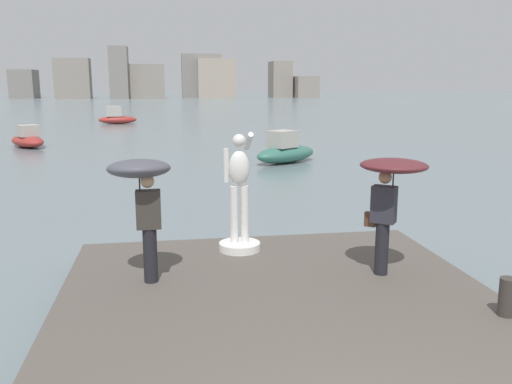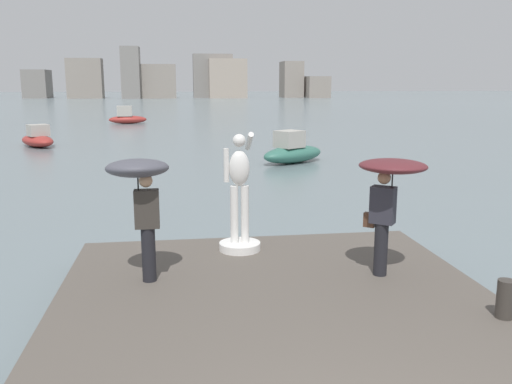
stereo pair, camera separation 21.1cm
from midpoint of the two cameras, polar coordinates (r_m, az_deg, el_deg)
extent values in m
plane|color=slate|center=(43.43, -7.46, 6.69)|extent=(400.00, 400.00, 0.00)
cube|color=#564F47|center=(6.52, 5.26, -19.02)|extent=(6.52, 10.33, 0.40)
cylinder|color=white|center=(10.27, -2.33, -5.74)|extent=(0.78, 0.78, 0.14)
cylinder|color=white|center=(10.10, -2.92, -2.41)|extent=(0.15, 0.15, 1.09)
cylinder|color=white|center=(10.12, -1.79, -2.37)|extent=(0.15, 0.15, 1.09)
ellipsoid|color=white|center=(9.94, -2.40, 2.51)|extent=(0.38, 0.26, 0.66)
sphere|color=white|center=(9.87, -2.42, 5.44)|extent=(0.24, 0.24, 0.24)
cylinder|color=white|center=(9.90, -3.78, 2.82)|extent=(0.10, 0.10, 0.62)
cylinder|color=white|center=(10.17, -1.37, 5.37)|extent=(0.10, 0.59, 0.40)
cylinder|color=black|center=(8.75, -11.77, -6.53)|extent=(0.22, 0.22, 0.88)
cube|color=#38332D|center=(8.56, -11.97, -1.81)|extent=(0.38, 0.25, 0.60)
sphere|color=tan|center=(8.47, -12.09, 1.13)|extent=(0.21, 0.21, 0.21)
cylinder|color=#262626|center=(8.54, -12.85, 0.25)|extent=(0.02, 0.02, 0.52)
ellipsoid|color=#4C4C56|center=(8.48, -12.95, 2.44)|extent=(0.98, 1.00, 0.35)
cylinder|color=black|center=(9.12, 12.48, -5.82)|extent=(0.22, 0.22, 0.88)
cube|color=#2D2D38|center=(8.93, 12.68, -1.28)|extent=(0.45, 0.42, 0.60)
sphere|color=#A87A5B|center=(8.85, 12.81, 1.53)|extent=(0.21, 0.21, 0.21)
cylinder|color=#262626|center=(8.88, 13.59, 0.68)|extent=(0.02, 0.02, 0.53)
ellipsoid|color=#5B2328|center=(8.83, 13.69, 2.72)|extent=(1.51, 1.51, 0.23)
cube|color=#513323|center=(9.08, 11.31, -2.84)|extent=(0.20, 0.19, 0.24)
cylinder|color=#38332D|center=(8.13, 24.31, -10.06)|extent=(0.23, 0.23, 0.53)
ellipsoid|color=#9E2D28|center=(49.39, -14.51, 7.39)|extent=(3.36, 1.51, 0.70)
cube|color=#B2ADA3|center=(49.35, -14.85, 8.24)|extent=(1.34, 1.05, 0.90)
ellipsoid|color=#336B5B|center=(24.27, 2.94, 4.01)|extent=(3.55, 2.99, 0.76)
cube|color=#B2ADA3|center=(24.01, 2.53, 5.61)|extent=(1.45, 1.42, 0.74)
ellipsoid|color=#9E2D28|center=(32.79, -23.13, 4.95)|extent=(2.89, 3.49, 0.66)
cube|color=#B2ADA3|center=(32.51, -23.08, 5.97)|extent=(1.32, 1.26, 0.64)
cube|color=gray|center=(142.38, -23.31, 10.43)|extent=(5.52, 7.46, 6.66)
cube|color=gray|center=(136.03, -18.81, 11.28)|extent=(8.05, 4.43, 9.23)
cube|color=gray|center=(131.50, -14.29, 12.10)|extent=(4.17, 5.83, 11.78)
cube|color=gray|center=(132.57, -11.62, 11.37)|extent=(8.85, 4.23, 7.89)
cube|color=gray|center=(135.44, -5.82, 12.08)|extent=(9.51, 4.25, 10.45)
cube|color=#A89989|center=(133.86, -4.28, 11.85)|extent=(9.01, 6.86, 9.22)
cube|color=gray|center=(138.71, 2.52, 11.77)|extent=(4.86, 7.43, 8.82)
cube|color=gray|center=(136.74, 5.18, 10.97)|extent=(5.38, 7.44, 5.16)
camera|label=1|loc=(0.11, -90.61, -0.12)|focal=37.92mm
camera|label=2|loc=(0.11, 89.39, 0.12)|focal=37.92mm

